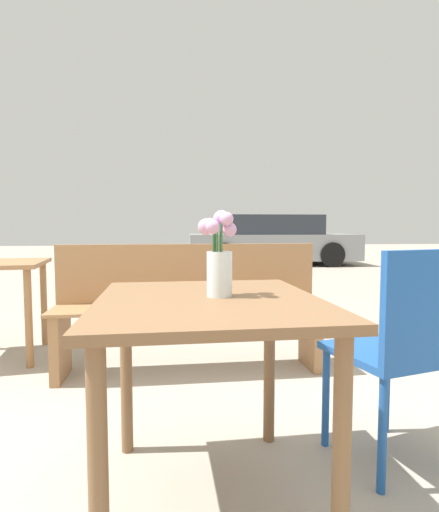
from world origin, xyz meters
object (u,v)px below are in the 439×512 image
(bench_near, at_px, (190,301))
(parked_car, at_px, (272,241))
(flower_vase, at_px, (219,259))
(cafe_chair, at_px, (402,343))
(table_front, at_px, (209,330))

(bench_near, bearing_deg, parked_car, 72.39)
(flower_vase, distance_m, bench_near, 1.37)
(flower_vase, relative_size, parked_car, 0.07)
(cafe_chair, xyz_separation_m, parked_car, (1.56, 8.65, 0.09))
(flower_vase, bearing_deg, cafe_chair, 6.28)
(cafe_chair, bearing_deg, bench_near, 122.76)
(flower_vase, height_order, bench_near, flower_vase)
(table_front, distance_m, cafe_chair, 0.78)
(parked_car, bearing_deg, flower_vase, -104.72)
(bench_near, bearing_deg, flower_vase, -87.36)
(cafe_chair, distance_m, parked_car, 8.79)
(table_front, distance_m, bench_near, 1.35)
(flower_vase, xyz_separation_m, bench_near, (-0.06, 1.31, -0.39))
(table_front, bearing_deg, cafe_chair, 8.15)
(bench_near, relative_size, parked_car, 0.42)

